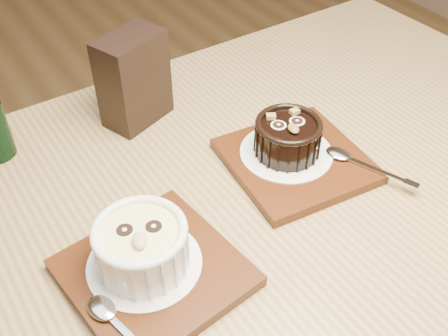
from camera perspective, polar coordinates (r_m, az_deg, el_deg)
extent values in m
cube|color=olive|center=(0.68, 3.24, -6.68)|extent=(1.21, 0.82, 0.04)
cylinder|color=olive|center=(1.40, 12.29, 1.67)|extent=(0.06, 0.06, 0.71)
cube|color=#48200C|center=(0.61, -7.61, -11.22)|extent=(0.20, 0.20, 0.01)
cylinder|color=white|center=(0.61, -8.64, -10.23)|extent=(0.13, 0.13, 0.00)
cylinder|color=white|center=(0.59, -8.91, -8.61)|extent=(0.10, 0.10, 0.05)
cylinder|color=#E9DE8E|center=(0.57, -9.17, -7.01)|extent=(0.08, 0.08, 0.00)
torus|color=white|center=(0.56, -9.21, -6.78)|extent=(0.10, 0.10, 0.01)
cylinder|color=black|center=(0.57, -10.77, -6.63)|extent=(0.02, 0.02, 0.00)
cylinder|color=black|center=(0.57, -7.67, -6.31)|extent=(0.02, 0.02, 0.00)
ellipsoid|color=tan|center=(0.55, -9.17, -7.79)|extent=(0.02, 0.03, 0.01)
cube|color=#48200C|center=(0.74, 7.81, 0.78)|extent=(0.20, 0.20, 0.01)
cylinder|color=white|center=(0.74, 6.79, 1.72)|extent=(0.13, 0.13, 0.00)
cylinder|color=black|center=(0.72, 6.94, 3.16)|extent=(0.09, 0.09, 0.05)
cylinder|color=black|center=(0.71, 7.08, 4.53)|extent=(0.07, 0.07, 0.00)
torus|color=black|center=(0.71, 7.10, 4.76)|extent=(0.09, 0.09, 0.01)
cylinder|color=black|center=(0.71, 5.96, 4.71)|extent=(0.02, 0.02, 0.00)
cylinder|color=black|center=(0.72, 7.97, 5.11)|extent=(0.02, 0.02, 0.00)
ellipsoid|color=brown|center=(0.70, 7.57, 4.28)|extent=(0.02, 0.02, 0.01)
cube|color=olive|center=(0.72, 5.14, 5.61)|extent=(0.02, 0.01, 0.01)
cube|color=olive|center=(0.73, 7.69, 6.10)|extent=(0.01, 0.01, 0.01)
cube|color=black|center=(0.80, -9.81, 9.48)|extent=(0.11, 0.09, 0.14)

